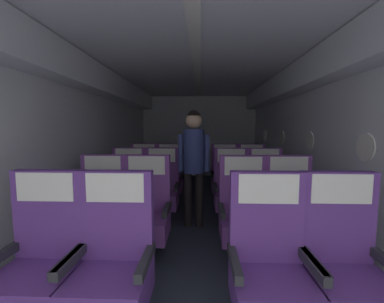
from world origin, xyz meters
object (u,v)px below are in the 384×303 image
(seat_a_left_aisle, at_px, (112,266))
(seat_b_right_window, at_px, (244,215))
(seat_d_right_aisle, at_px, (252,178))
(seat_c_left_window, at_px, (128,190))
(flight_attendant, at_px, (194,156))
(seat_b_right_aisle, at_px, (290,215))
(seat_c_right_window, at_px, (231,191))
(seat_b_left_aisle, at_px, (146,214))
(seat_d_right_window, at_px, (225,177))
(seat_a_left_window, at_px, (41,264))
(seat_a_right_aisle, at_px, (345,269))
(seat_c_right_aisle, at_px, (266,191))
(seat_a_right_window, at_px, (270,269))
(seat_b_left_window, at_px, (101,213))
(seat_d_left_window, at_px, (144,177))
(seat_c_left_aisle, at_px, (161,190))
(seat_d_left_aisle, at_px, (170,177))

(seat_a_left_aisle, relative_size, seat_b_right_window, 1.00)
(seat_d_right_aisle, bearing_deg, seat_c_left_window, -154.36)
(seat_b_right_window, bearing_deg, seat_d_right_aisle, 75.84)
(flight_attendant, bearing_deg, seat_b_right_window, -42.43)
(seat_b_right_aisle, distance_m, seat_c_right_window, 1.09)
(seat_a_left_aisle, distance_m, seat_b_left_aisle, 0.99)
(seat_d_right_window, bearing_deg, seat_a_left_window, -117.25)
(seat_b_left_aisle, height_order, seat_d_right_window, same)
(seat_b_right_aisle, bearing_deg, flight_attendant, 143.50)
(seat_a_right_aisle, height_order, flight_attendant, flight_attendant)
(seat_b_left_aisle, relative_size, seat_c_right_aisle, 1.00)
(seat_a_right_window, relative_size, seat_b_left_aisle, 1.00)
(seat_b_right_window, bearing_deg, seat_d_right_window, 90.13)
(seat_a_right_window, xyz_separation_m, seat_c_right_aisle, (0.49, 1.97, 0.00))
(seat_d_right_aisle, bearing_deg, seat_a_right_window, -99.57)
(seat_b_left_aisle, relative_size, flight_attendant, 0.67)
(seat_a_left_window, xyz_separation_m, seat_b_left_window, (-0.00, 0.99, 0.00))
(seat_b_right_window, relative_size, seat_d_left_window, 1.00)
(seat_c_left_aisle, xyz_separation_m, seat_c_right_aisle, (1.53, -0.00, 0.00))
(seat_b_left_aisle, relative_size, seat_d_left_aisle, 1.00)
(seat_c_right_aisle, bearing_deg, flight_attendant, -169.11)
(seat_b_left_aisle, bearing_deg, seat_a_right_aisle, -32.15)
(seat_b_left_window, bearing_deg, seat_b_left_aisle, -0.82)
(seat_b_left_window, xyz_separation_m, seat_d_right_aisle, (2.03, 1.95, 0.00))
(seat_b_left_aisle, bearing_deg, seat_a_left_aisle, -89.69)
(seat_b_left_aisle, bearing_deg, seat_a_left_window, -116.26)
(seat_b_right_window, height_order, seat_c_left_window, same)
(seat_b_left_window, xyz_separation_m, seat_d_left_window, (-0.00, 1.95, 0.00))
(seat_c_left_window, relative_size, seat_c_left_aisle, 1.00)
(seat_d_left_aisle, xyz_separation_m, seat_d_right_window, (1.04, 0.03, 0.00))
(seat_b_right_window, distance_m, seat_c_right_aisle, 1.11)
(seat_a_left_aisle, bearing_deg, seat_b_right_window, 43.47)
(seat_a_right_window, bearing_deg, seat_d_right_aisle, 80.43)
(seat_b_right_window, relative_size, seat_c_right_aisle, 1.00)
(seat_c_left_aisle, xyz_separation_m, seat_d_left_aisle, (-0.00, 0.96, 0.00))
(seat_c_right_window, bearing_deg, seat_c_left_aisle, -179.89)
(seat_b_left_window, xyz_separation_m, flight_attendant, (0.98, 0.78, 0.54))
(seat_a_left_window, relative_size, seat_a_right_window, 1.00)
(seat_c_left_aisle, height_order, seat_c_right_aisle, same)
(seat_b_right_window, distance_m, seat_d_left_window, 2.49)
(seat_a_right_window, distance_m, seat_d_right_window, 2.95)
(seat_b_right_window, xyz_separation_m, flight_attendant, (-0.55, 0.79, 0.54))
(seat_b_right_window, xyz_separation_m, seat_c_left_window, (-1.54, 0.98, 0.00))
(seat_d_left_aisle, height_order, flight_attendant, flight_attendant)
(seat_a_right_window, bearing_deg, seat_c_right_aisle, 75.92)
(seat_a_left_window, height_order, seat_d_right_window, same)
(seat_a_left_window, xyz_separation_m, seat_d_right_window, (1.52, 2.96, 0.00))
(seat_a_left_aisle, relative_size, seat_c_right_window, 1.00)
(seat_c_left_aisle, distance_m, seat_c_right_aisle, 1.53)
(seat_b_right_aisle, xyz_separation_m, seat_c_left_aisle, (-1.52, 0.97, 0.00))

